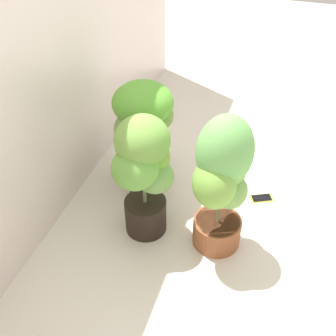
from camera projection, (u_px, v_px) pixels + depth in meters
The scene contains 6 objects.
ground_plane at pixel (219, 199), 2.56m from camera, with size 8.00×8.00×0.00m, color silver.
mylar_back_wall at pixel (67, 19), 2.13m from camera, with size 3.20×0.01×2.00m, color silver.
potted_plant_back_center at pixel (144, 125), 2.40m from camera, with size 0.50×0.37×0.70m.
potted_plant_back_left at pixel (144, 169), 2.10m from camera, with size 0.43×0.38×0.72m.
potted_plant_front_left at pixel (222, 178), 2.01m from camera, with size 0.42×0.37×0.79m.
cell_phone at pixel (261, 198), 2.56m from camera, with size 0.13×0.16×0.01m.
Camera 1 is at (-1.88, -0.27, 1.75)m, focal length 45.19 mm.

